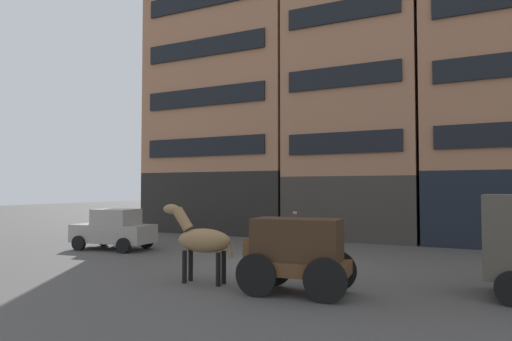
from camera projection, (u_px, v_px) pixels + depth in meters
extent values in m
plane|color=#4C4947|center=(274.00, 264.00, 16.01)|extent=(120.00, 120.00, 0.00)
cube|color=black|center=(228.00, 202.00, 28.85)|extent=(9.60, 5.89, 3.75)
cube|color=#9E6B4C|center=(228.00, 83.00, 29.17)|extent=(9.60, 5.89, 12.06)
cube|color=black|center=(204.00, 147.00, 26.28)|extent=(8.07, 0.12, 1.10)
cube|color=black|center=(204.00, 97.00, 26.40)|extent=(8.07, 0.12, 1.10)
cube|color=black|center=(204.00, 47.00, 26.52)|extent=(8.07, 0.12, 1.10)
cube|color=#38332D|center=(357.00, 207.00, 25.15)|extent=(7.05, 5.89, 3.41)
cube|color=#9E6B4C|center=(356.00, 59.00, 25.50)|extent=(7.05, 5.89, 13.75)
cube|color=black|center=(343.00, 143.00, 22.59)|extent=(5.92, 0.12, 1.10)
cube|color=black|center=(342.00, 77.00, 22.72)|extent=(5.92, 0.12, 1.10)
cube|color=black|center=(342.00, 11.00, 22.86)|extent=(5.92, 0.12, 1.10)
cube|color=#9E6B4C|center=(510.00, 48.00, 22.08)|extent=(8.26, 5.89, 12.40)
cube|color=brown|center=(297.00, 267.00, 11.59)|extent=(2.79, 1.51, 0.36)
cube|color=#3D2819|center=(297.00, 239.00, 11.62)|extent=(2.37, 1.28, 1.10)
cube|color=brown|center=(257.00, 247.00, 12.02)|extent=(0.48, 1.07, 0.50)
cylinder|color=black|center=(256.00, 275.00, 11.25)|extent=(1.10, 0.17, 1.10)
cylinder|color=black|center=(274.00, 266.00, 12.57)|extent=(1.10, 0.17, 1.10)
cylinder|color=black|center=(325.00, 281.00, 10.59)|extent=(1.10, 0.17, 1.10)
cylinder|color=black|center=(336.00, 270.00, 11.91)|extent=(1.10, 0.17, 1.10)
ellipsoid|color=#937047|center=(204.00, 241.00, 12.87)|extent=(1.74, 0.73, 0.70)
cylinder|color=#937047|center=(183.00, 219.00, 13.16)|extent=(0.69, 0.37, 0.76)
ellipsoid|color=#937047|center=(171.00, 209.00, 13.32)|extent=(0.58, 0.28, 0.30)
cylinder|color=#937047|center=(229.00, 247.00, 12.57)|extent=(0.27, 0.12, 0.65)
cylinder|color=black|center=(184.00, 267.00, 12.87)|extent=(0.14, 0.14, 0.95)
cylinder|color=black|center=(191.00, 265.00, 13.21)|extent=(0.14, 0.14, 0.95)
cylinder|color=black|center=(218.00, 269.00, 12.47)|extent=(0.14, 0.14, 0.95)
cylinder|color=black|center=(224.00, 267.00, 12.81)|extent=(0.14, 0.14, 0.95)
cube|color=gray|center=(113.00, 233.00, 19.95)|extent=(3.84, 1.95, 0.80)
cube|color=gray|center=(116.00, 217.00, 19.93)|extent=(1.93, 1.61, 0.70)
cube|color=silver|center=(101.00, 219.00, 20.22)|extent=(0.46, 1.34, 0.56)
cylinder|color=black|center=(79.00, 243.00, 19.56)|extent=(0.67, 0.24, 0.66)
cylinder|color=black|center=(104.00, 239.00, 21.14)|extent=(0.67, 0.24, 0.66)
cylinder|color=black|center=(123.00, 246.00, 18.73)|extent=(0.67, 0.24, 0.66)
cylinder|color=black|center=(146.00, 241.00, 20.30)|extent=(0.67, 0.24, 0.66)
cylinder|color=#38332D|center=(293.00, 237.00, 21.24)|extent=(0.16, 0.16, 0.85)
cylinder|color=#38332D|center=(297.00, 237.00, 21.16)|extent=(0.16, 0.16, 0.85)
cylinder|color=#38332D|center=(295.00, 222.00, 21.23)|extent=(0.46, 0.46, 0.62)
sphere|color=tan|center=(295.00, 213.00, 21.25)|extent=(0.22, 0.22, 0.22)
cylinder|color=#38332D|center=(295.00, 210.00, 21.25)|extent=(0.28, 0.28, 0.02)
cylinder|color=#38332D|center=(295.00, 209.00, 21.25)|extent=(0.18, 0.18, 0.09)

